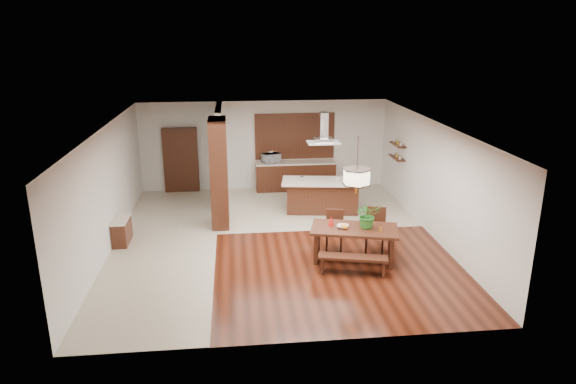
{
  "coord_description": "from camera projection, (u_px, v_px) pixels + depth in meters",
  "views": [
    {
      "loc": [
        -0.99,
        -11.95,
        5.04
      ],
      "look_at": [
        0.3,
        0.0,
        1.25
      ],
      "focal_mm": 32.0,
      "sensor_mm": 36.0,
      "label": 1
    }
  ],
  "objects": [
    {
      "name": "shelf_lower",
      "position": [
        397.0,
        158.0,
        15.39
      ],
      "size": [
        0.26,
        0.9,
        0.04
      ],
      "primitive_type": "cube",
      "color": "black",
      "rests_on": "room_shell"
    },
    {
      "name": "partition_pier",
      "position": [
        219.0,
        173.0,
        13.51
      ],
      "size": [
        0.45,
        1.0,
        2.9
      ],
      "primitive_type": "cube",
      "color": "black",
      "rests_on": "ground"
    },
    {
      "name": "tile_kitchen",
      "position": [
        310.0,
        206.0,
        15.45
      ],
      "size": [
        5.5,
        4.0,
        0.01
      ],
      "primitive_type": "cube",
      "color": "beige",
      "rests_on": "ground"
    },
    {
      "name": "shelf_upper",
      "position": [
        398.0,
        145.0,
        15.27
      ],
      "size": [
        0.26,
        0.9,
        0.04
      ],
      "primitive_type": "cube",
      "color": "black",
      "rests_on": "room_shell"
    },
    {
      "name": "dining_bench",
      "position": [
        353.0,
        265.0,
        11.06
      ],
      "size": [
        1.53,
        0.67,
        0.42
      ],
      "primitive_type": null,
      "rotation": [
        0.0,
        0.0,
        -0.24
      ],
      "color": "black",
      "rests_on": "ground"
    },
    {
      "name": "tile_hallway",
      "position": [
        165.0,
        244.0,
        12.66
      ],
      "size": [
        2.5,
        9.0,
        0.01
      ],
      "primitive_type": "cube",
      "color": "beige",
      "rests_on": "ground"
    },
    {
      "name": "hallway_doorway",
      "position": [
        181.0,
        160.0,
        16.53
      ],
      "size": [
        1.1,
        0.2,
        2.1
      ],
      "primitive_type": "cube",
      "color": "black",
      "rests_on": "ground"
    },
    {
      "name": "kitchen_island",
      "position": [
        322.0,
        196.0,
        14.8
      ],
      "size": [
        2.44,
        1.33,
        0.96
      ],
      "rotation": [
        0.0,
        0.0,
        -0.14
      ],
      "color": "black",
      "rests_on": "ground"
    },
    {
      "name": "dining_chair_left",
      "position": [
        334.0,
        231.0,
        12.25
      ],
      "size": [
        0.5,
        0.5,
        0.95
      ],
      "primitive_type": null,
      "rotation": [
        0.0,
        0.0,
        -0.23
      ],
      "color": "black",
      "rests_on": "ground"
    },
    {
      "name": "partition_stub",
      "position": [
        220.0,
        155.0,
        15.5
      ],
      "size": [
        0.18,
        2.4,
        2.9
      ],
      "primitive_type": "cube",
      "color": "silver",
      "rests_on": "ground"
    },
    {
      "name": "room_shell",
      "position": [
        276.0,
        160.0,
        12.33
      ],
      "size": [
        9.0,
        9.04,
        2.92
      ],
      "color": "#351309",
      "rests_on": "ground"
    },
    {
      "name": "range_hood",
      "position": [
        324.0,
        128.0,
        14.21
      ],
      "size": [
        0.9,
        0.55,
        0.87
      ],
      "primitive_type": null,
      "color": "silver",
      "rests_on": "room_shell"
    },
    {
      "name": "dining_table",
      "position": [
        354.0,
        237.0,
        11.6
      ],
      "size": [
        2.1,
        1.42,
        0.8
      ],
      "rotation": [
        0.0,
        0.0,
        -0.25
      ],
      "color": "black",
      "rests_on": "ground"
    },
    {
      "name": "soffit_band",
      "position": [
        275.0,
        126.0,
        12.08
      ],
      "size": [
        8.0,
        9.0,
        0.02
      ],
      "primitive_type": "cube",
      "color": "#3D1A0F",
      "rests_on": "room_shell"
    },
    {
      "name": "napkin_cone",
      "position": [
        331.0,
        221.0,
        11.65
      ],
      "size": [
        0.14,
        0.14,
        0.21
      ],
      "primitive_type": "cone",
      "rotation": [
        0.0,
        0.0,
        -0.03
      ],
      "color": "red",
      "rests_on": "dining_table"
    },
    {
      "name": "gold_ornament",
      "position": [
        381.0,
        229.0,
        11.31
      ],
      "size": [
        0.08,
        0.08,
        0.1
      ],
      "primitive_type": "cylinder",
      "rotation": [
        0.0,
        0.0,
        -0.16
      ],
      "color": "gold",
      "rests_on": "dining_table"
    },
    {
      "name": "island_cup",
      "position": [
        338.0,
        179.0,
        14.57
      ],
      "size": [
        0.12,
        0.12,
        0.09
      ],
      "primitive_type": "imported",
      "rotation": [
        0.0,
        0.0,
        -0.12
      ],
      "color": "white",
      "rests_on": "kitchen_island"
    },
    {
      "name": "hallway_console",
      "position": [
        122.0,
        231.0,
        12.65
      ],
      "size": [
        0.37,
        0.88,
        0.63
      ],
      "primitive_type": "cube",
      "color": "black",
      "rests_on": "ground"
    },
    {
      "name": "kitchen_window",
      "position": [
        295.0,
        136.0,
        16.76
      ],
      "size": [
        2.6,
        0.08,
        1.5
      ],
      "primitive_type": "cube",
      "color": "#99582D",
      "rests_on": "room_shell"
    },
    {
      "name": "foliage_plant",
      "position": [
        368.0,
        215.0,
        11.46
      ],
      "size": [
        0.59,
        0.52,
        0.6
      ],
      "primitive_type": "imported",
      "rotation": [
        0.0,
        0.0,
        0.1
      ],
      "color": "#296E24",
      "rests_on": "dining_table"
    },
    {
      "name": "dining_chair_right",
      "position": [
        375.0,
        231.0,
        12.1
      ],
      "size": [
        0.59,
        0.59,
        1.06
      ],
      "primitive_type": null,
      "rotation": [
        0.0,
        0.0,
        -0.3
      ],
      "color": "black",
      "rests_on": "ground"
    },
    {
      "name": "rear_counter",
      "position": [
        295.0,
        176.0,
        16.89
      ],
      "size": [
        2.6,
        0.62,
        0.95
      ],
      "color": "black",
      "rests_on": "ground"
    },
    {
      "name": "microwave",
      "position": [
        271.0,
        158.0,
        16.59
      ],
      "size": [
        0.66,
        0.57,
        0.31
      ],
      "primitive_type": "imported",
      "rotation": [
        0.0,
        0.0,
        0.42
      ],
      "color": "silver",
      "rests_on": "rear_counter"
    },
    {
      "name": "fruit_bowl",
      "position": [
        343.0,
        226.0,
        11.53
      ],
      "size": [
        0.33,
        0.33,
        0.06
      ],
      "primitive_type": "imported",
      "rotation": [
        0.0,
        0.0,
        -0.34
      ],
      "color": "beige",
      "rests_on": "dining_table"
    },
    {
      "name": "pendant_lantern",
      "position": [
        357.0,
        166.0,
        11.1
      ],
      "size": [
        0.64,
        0.64,
        1.31
      ],
      "primitive_type": null,
      "color": "#F2E5BA",
      "rests_on": "room_shell"
    }
  ]
}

